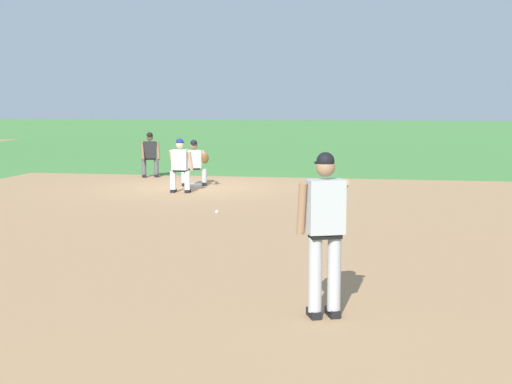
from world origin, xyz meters
The scene contains 8 objects.
ground_plane centered at (0.00, 0.00, 0.00)m, with size 160.00×160.00×0.00m, color #47843D.
infield_dirt_patch centered at (-5.93, -2.37, 0.00)m, with size 18.00×18.00×0.01m, color #A87F56.
first_base_bag centered at (0.00, 0.00, 0.04)m, with size 0.38×0.38×0.09m, color white.
baseball centered at (-4.66, -1.79, 0.04)m, with size 0.07×0.07×0.07m, color white.
pitcher centered at (-11.82, -4.74, 1.06)m, with size 0.82×0.60×1.86m.
first_baseman centered at (0.27, 0.03, 0.73)m, with size 0.85×0.96×1.34m.
baserunner centered at (-1.32, 0.01, 0.79)m, with size 0.43×0.59×1.46m.
umpire centered at (2.37, 2.10, 0.79)m, with size 0.60×0.67×1.46m.
Camera 1 is at (-19.61, -5.36, 2.39)m, focal length 50.00 mm.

